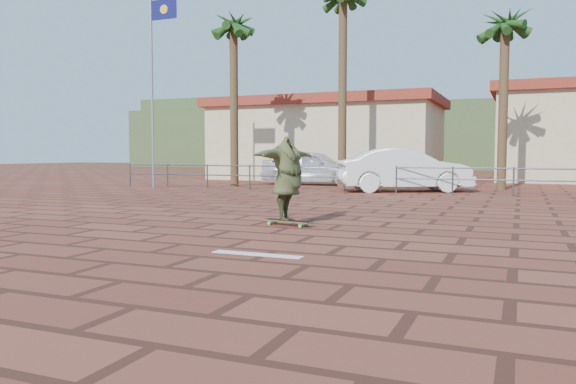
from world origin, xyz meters
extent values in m
plane|color=brown|center=(0.00, 0.00, 0.00)|extent=(120.00, 120.00, 0.00)
cube|color=white|center=(0.70, -1.20, 0.00)|extent=(1.40, 0.22, 0.01)
cylinder|color=#47494F|center=(-12.00, 12.00, 0.50)|extent=(0.06, 0.06, 1.00)
cylinder|color=#47494F|center=(-10.00, 12.00, 0.50)|extent=(0.06, 0.06, 1.00)
cylinder|color=#47494F|center=(-8.00, 12.00, 0.50)|extent=(0.06, 0.06, 1.00)
cylinder|color=#47494F|center=(-6.00, 12.00, 0.50)|extent=(0.06, 0.06, 1.00)
cylinder|color=#47494F|center=(-4.00, 12.00, 0.50)|extent=(0.06, 0.06, 1.00)
cylinder|color=#47494F|center=(-2.00, 12.00, 0.50)|extent=(0.06, 0.06, 1.00)
cylinder|color=#47494F|center=(0.00, 12.00, 0.50)|extent=(0.06, 0.06, 1.00)
cylinder|color=#47494F|center=(2.00, 12.00, 0.50)|extent=(0.06, 0.06, 1.00)
cylinder|color=#47494F|center=(4.00, 12.00, 0.50)|extent=(0.06, 0.06, 1.00)
cylinder|color=#47494F|center=(0.00, 12.00, 0.95)|extent=(24.00, 0.05, 0.05)
cylinder|color=#47494F|center=(0.00, 12.00, 0.55)|extent=(24.00, 0.05, 0.05)
cylinder|color=gray|center=(-10.00, 11.00, 4.00)|extent=(0.10, 0.10, 8.00)
cube|color=#0F114C|center=(-9.35, 11.00, 7.30)|extent=(1.20, 0.02, 0.80)
cylinder|color=brown|center=(-7.50, 13.50, 3.50)|extent=(0.36, 0.36, 7.00)
sphere|color=#224918|center=(-7.50, 13.50, 7.05)|extent=(2.40, 2.40, 2.40)
cylinder|color=brown|center=(-3.00, 15.00, 4.10)|extent=(0.36, 0.36, 8.20)
cylinder|color=brown|center=(3.50, 15.50, 3.25)|extent=(0.36, 0.36, 6.50)
sphere|color=#224918|center=(3.50, 15.50, 6.55)|extent=(2.40, 2.40, 2.40)
cube|color=beige|center=(-6.00, 22.00, 2.00)|extent=(12.00, 7.00, 4.00)
cube|color=maroon|center=(-6.00, 22.00, 4.25)|extent=(12.60, 7.60, 0.50)
cube|color=#384C28|center=(0.00, 50.00, 3.00)|extent=(70.00, 18.00, 6.00)
cube|color=#384C28|center=(-22.00, 56.00, 4.00)|extent=(35.00, 14.00, 8.00)
cube|color=olive|center=(-0.14, 1.97, 0.10)|extent=(1.14, 0.48, 0.02)
cube|color=black|center=(-0.14, 1.97, 0.11)|extent=(1.10, 0.45, 0.00)
cube|color=silver|center=(-0.52, 2.05, 0.07)|extent=(0.10, 0.19, 0.03)
cube|color=silver|center=(0.24, 1.89, 0.07)|extent=(0.10, 0.19, 0.03)
cylinder|color=#47E330|center=(-0.54, 1.95, 0.04)|extent=(0.08, 0.05, 0.07)
cylinder|color=#47E330|center=(-0.49, 2.16, 0.04)|extent=(0.08, 0.05, 0.07)
cylinder|color=#47E330|center=(0.21, 1.78, 0.04)|extent=(0.08, 0.05, 0.07)
cylinder|color=#47E330|center=(0.26, 1.99, 0.04)|extent=(0.08, 0.05, 0.07)
imported|color=#414927|center=(-0.14, 1.97, 0.96)|extent=(0.88, 2.16, 1.71)
imported|color=silver|center=(-4.69, 16.00, 0.81)|extent=(4.92, 2.33, 1.63)
imported|color=white|center=(0.09, 13.00, 0.82)|extent=(5.26, 3.79, 1.65)
camera|label=1|loc=(4.23, -8.50, 1.48)|focal=35.00mm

